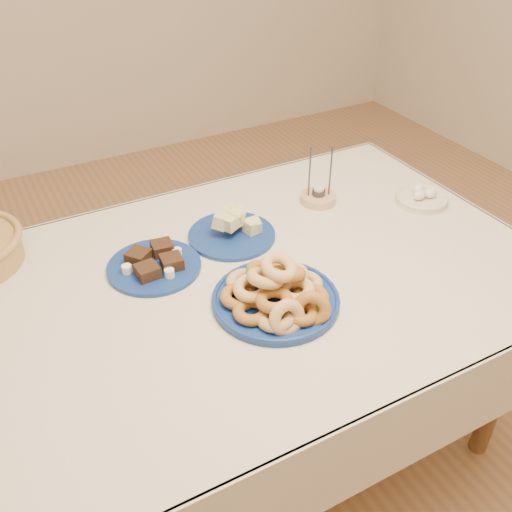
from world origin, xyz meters
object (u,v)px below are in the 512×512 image
(dining_table, at_px, (248,305))
(brownie_plate, at_px, (155,264))
(candle_holder, at_px, (318,197))
(melon_plate, at_px, (233,228))
(egg_bowl, at_px, (421,198))
(donut_platter, at_px, (277,294))

(dining_table, relative_size, brownie_plate, 5.22)
(brownie_plate, distance_m, candle_holder, 0.62)
(melon_plate, xyz_separation_m, candle_holder, (0.35, 0.05, -0.01))
(candle_holder, height_order, egg_bowl, candle_holder)
(melon_plate, height_order, egg_bowl, melon_plate)
(dining_table, height_order, egg_bowl, egg_bowl)
(donut_platter, bearing_deg, egg_bowl, 18.14)
(candle_holder, relative_size, egg_bowl, 1.10)
(melon_plate, xyz_separation_m, brownie_plate, (-0.27, -0.04, -0.02))
(melon_plate, bearing_deg, brownie_plate, -170.98)
(dining_table, height_order, brownie_plate, brownie_plate)
(brownie_plate, bearing_deg, dining_table, -36.09)
(candle_holder, bearing_deg, brownie_plate, -171.38)
(donut_platter, xyz_separation_m, candle_holder, (0.39, 0.40, -0.02))
(donut_platter, height_order, egg_bowl, donut_platter)
(brownie_plate, xyz_separation_m, candle_holder, (0.62, 0.09, 0.00))
(donut_platter, xyz_separation_m, melon_plate, (0.04, 0.35, -0.01))
(brownie_plate, distance_m, egg_bowl, 0.92)
(dining_table, relative_size, donut_platter, 4.46)
(egg_bowl, bearing_deg, donut_platter, -161.86)
(brownie_plate, bearing_deg, melon_plate, 9.02)
(melon_plate, xyz_separation_m, egg_bowl, (0.65, -0.12, -0.01))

